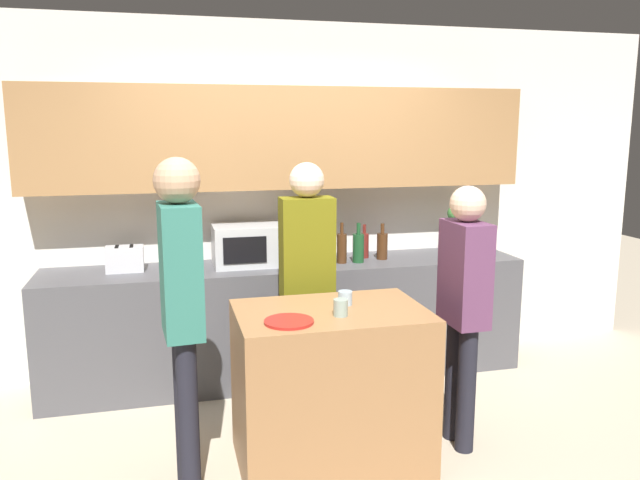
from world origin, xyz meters
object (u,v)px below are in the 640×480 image
at_px(plate_on_island, 289,322).
at_px(person_right, 464,296).
at_px(bottle_1, 342,248).
at_px(cup_1, 341,308).
at_px(cup_0, 345,298).
at_px(potted_plant, 455,229).
at_px(bottle_2, 358,247).
at_px(toaster, 125,259).
at_px(microwave, 248,245).
at_px(bottle_3, 364,245).
at_px(bottle_0, 329,251).
at_px(person_left, 307,268).
at_px(person_center, 182,296).
at_px(bottle_4, 382,246).

height_order(plate_on_island, person_right, person_right).
xyz_separation_m(bottle_1, cup_1, (-0.39, -1.35, -0.05)).
bearing_deg(cup_0, person_right, -6.12).
xyz_separation_m(potted_plant, person_right, (-0.60, -1.35, -0.15)).
bearing_deg(bottle_2, cup_0, -111.18).
distance_m(toaster, plate_on_island, 1.76).
bearing_deg(cup_1, bottle_1, 73.68).
bearing_deg(bottle_1, potted_plant, 6.82).
relative_size(microwave, bottle_3, 1.96).
relative_size(toaster, potted_plant, 0.66).
bearing_deg(bottle_1, bottle_2, -3.60).
bearing_deg(bottle_3, plate_on_island, -120.77).
xyz_separation_m(bottle_0, cup_0, (-0.21, -1.14, -0.04)).
distance_m(potted_plant, cup_0, 1.82).
relative_size(microwave, bottle_2, 1.71).
relative_size(plate_on_island, person_left, 0.15).
bearing_deg(bottle_2, bottle_0, -179.11).
height_order(toaster, bottle_2, bottle_2).
bearing_deg(microwave, potted_plant, 0.05).
distance_m(bottle_0, cup_1, 1.37).
height_order(potted_plant, bottle_2, potted_plant).
relative_size(bottle_2, cup_1, 3.29).
bearing_deg(bottle_2, toaster, 175.77).
distance_m(potted_plant, bottle_0, 1.10).
distance_m(cup_1, person_center, 0.84).
bearing_deg(person_center, cup_1, 81.64).
bearing_deg(cup_1, bottle_2, 68.66).
relative_size(potted_plant, bottle_1, 1.28).
distance_m(person_center, person_right, 1.62).
distance_m(toaster, cup_0, 1.79).
bearing_deg(bottle_3, cup_0, -112.66).
relative_size(bottle_4, person_right, 0.18).
height_order(bottle_1, person_center, person_center).
bearing_deg(cup_1, bottle_4, 62.23).
xyz_separation_m(bottle_3, person_left, (-0.64, -0.75, 0.02)).
xyz_separation_m(bottle_2, person_left, (-0.54, -0.61, 0.00)).
height_order(microwave, plate_on_island, microwave).
relative_size(bottle_1, bottle_2, 1.02).
xyz_separation_m(cup_0, cup_1, (-0.08, -0.20, 0.01)).
height_order(bottle_3, person_left, person_left).
height_order(toaster, bottle_1, bottle_1).
height_order(bottle_3, person_right, person_right).
height_order(bottle_0, person_center, person_center).
bearing_deg(bottle_0, microwave, 167.72).
bearing_deg(bottle_2, plate_on_island, -120.53).
bearing_deg(person_left, bottle_1, -123.31).
xyz_separation_m(bottle_4, person_center, (-1.57, -1.34, 0.07)).
xyz_separation_m(toaster, person_right, (1.97, -1.35, -0.04)).
bearing_deg(person_right, person_center, 92.04).
xyz_separation_m(bottle_0, bottle_4, (0.45, 0.07, 0.01)).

